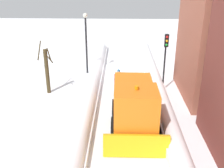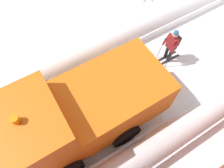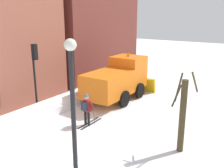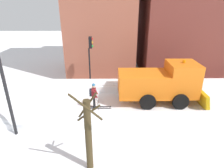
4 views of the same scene
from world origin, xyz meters
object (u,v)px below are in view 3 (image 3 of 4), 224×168
skier (87,108)px  street_lamp (73,97)px  bare_tree_near (183,114)px  plow_truck (118,79)px  traffic_light_pole (35,66)px

skier → street_lamp: street_lamp is taller
street_lamp → bare_tree_near: bearing=61.1°
skier → bare_tree_near: (5.16, 0.20, 0.76)m
plow_truck → traffic_light_pole: 5.91m
traffic_light_pole → street_lamp: (6.14, -3.63, 0.29)m
bare_tree_near → plow_truck: bearing=143.4°
traffic_light_pole → bare_tree_near: (8.51, 0.66, -1.25)m
street_lamp → bare_tree_near: (2.37, 4.28, -1.54)m
traffic_light_pole → bare_tree_near: size_ratio=1.13×
plow_truck → skier: (0.92, -4.71, -0.48)m
traffic_light_pole → plow_truck: bearing=64.8°
skier → bare_tree_near: bearing=2.2°
plow_truck → skier: plow_truck is taller
plow_truck → traffic_light_pole: bearing=-115.2°
plow_truck → traffic_light_pole: traffic_light_pole is taller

